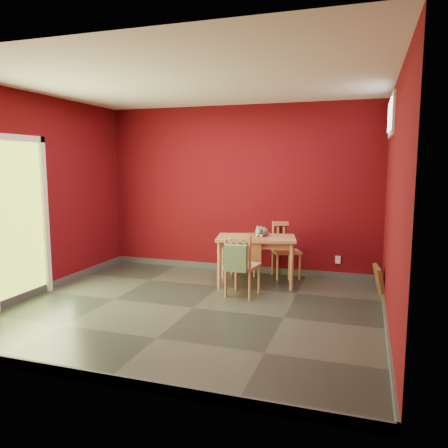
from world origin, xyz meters
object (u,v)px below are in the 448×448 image
(dining_table, at_px, (256,243))
(chair_far_right, at_px, (286,249))
(chair_far_left, at_px, (249,242))
(cat, at_px, (262,230))
(chair_near, at_px, (241,264))
(tote_bag, at_px, (236,258))
(picture_frame, at_px, (379,282))

(dining_table, distance_m, chair_far_right, 0.68)
(chair_far_left, xyz_separation_m, cat, (0.34, -0.58, 0.31))
(chair_far_right, xyz_separation_m, chair_near, (-0.38, -1.21, -0.01))
(tote_bag, bearing_deg, chair_far_left, 98.53)
(chair_far_left, bearing_deg, tote_bag, -81.47)
(chair_far_left, bearing_deg, chair_far_right, -8.91)
(chair_far_left, relative_size, tote_bag, 2.35)
(chair_near, xyz_separation_m, picture_frame, (1.76, 0.53, -0.23))
(dining_table, bearing_deg, chair_near, -93.46)
(chair_far_left, xyz_separation_m, chair_far_right, (0.62, -0.10, -0.05))
(chair_far_left, distance_m, chair_near, 1.33)
(chair_far_right, distance_m, chair_near, 1.26)
(chair_near, distance_m, cat, 0.82)
(chair_far_right, bearing_deg, dining_table, -120.89)
(chair_far_left, xyz_separation_m, chair_near, (0.24, -1.30, -0.06))
(chair_far_left, bearing_deg, chair_near, -79.44)
(cat, bearing_deg, chair_far_right, 48.13)
(cat, bearing_deg, dining_table, -138.86)
(chair_far_right, height_order, cat, cat)
(chair_far_left, distance_m, cat, 0.74)
(chair_far_left, height_order, picture_frame, chair_far_left)
(tote_bag, bearing_deg, dining_table, 86.31)
(chair_near, xyz_separation_m, cat, (0.10, 0.72, 0.37))
(tote_bag, xyz_separation_m, cat, (0.12, 0.93, 0.24))
(chair_far_left, height_order, chair_near, chair_far_left)
(chair_far_right, bearing_deg, chair_near, -107.39)
(chair_far_right, height_order, picture_frame, chair_far_right)
(picture_frame, bearing_deg, chair_near, -163.16)
(chair_far_left, relative_size, picture_frame, 2.25)
(chair_far_left, height_order, tote_bag, chair_far_left)
(tote_bag, distance_m, cat, 0.97)
(cat, bearing_deg, picture_frame, -18.63)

